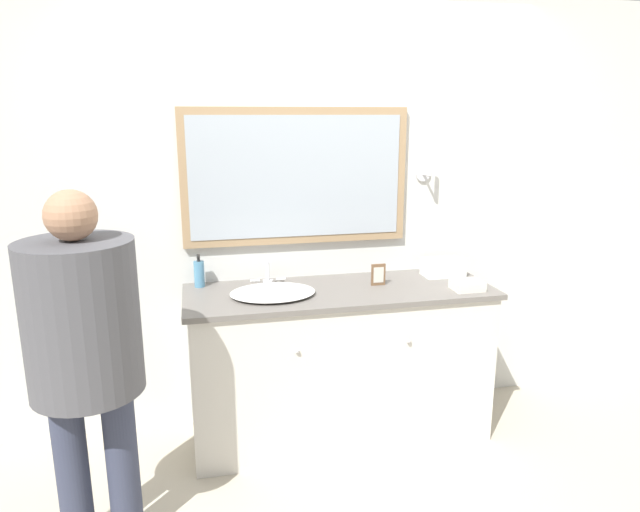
{
  "coord_description": "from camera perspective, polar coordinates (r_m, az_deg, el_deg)",
  "views": [
    {
      "loc": [
        -0.79,
        -2.67,
        1.87
      ],
      "look_at": [
        -0.12,
        0.32,
        1.1
      ],
      "focal_mm": 32.0,
      "sensor_mm": 36.0,
      "label": 1
    }
  ],
  "objects": [
    {
      "name": "ground_plane",
      "position": [
        3.35,
        3.33,
        -19.87
      ],
      "size": [
        14.0,
        14.0,
        0.0
      ],
      "primitive_type": "plane",
      "color": "#B2A893"
    },
    {
      "name": "wall_back",
      "position": [
        3.46,
        0.57,
        4.31
      ],
      "size": [
        8.0,
        0.18,
        2.55
      ],
      "color": "silver",
      "rests_on": "ground_plane"
    },
    {
      "name": "vanity_counter",
      "position": [
        3.4,
        1.95,
        -10.58
      ],
      "size": [
        1.75,
        0.62,
        0.9
      ],
      "color": "beige",
      "rests_on": "ground_plane"
    },
    {
      "name": "sink_basin",
      "position": [
        3.14,
        -4.76,
        -3.58
      ],
      "size": [
        0.47,
        0.42,
        0.17
      ],
      "color": "white",
      "rests_on": "vanity_counter"
    },
    {
      "name": "soap_bottle",
      "position": [
        3.33,
        -11.99,
        -1.72
      ],
      "size": [
        0.06,
        0.06,
        0.19
      ],
      "color": "teal",
      "rests_on": "vanity_counter"
    },
    {
      "name": "appliance_box",
      "position": [
        3.57,
        12.22,
        -1.13
      ],
      "size": [
        0.24,
        0.15,
        0.1
      ],
      "color": "white",
      "rests_on": "vanity_counter"
    },
    {
      "name": "picture_frame",
      "position": [
        3.31,
        5.85,
        -1.87
      ],
      "size": [
        0.08,
        0.01,
        0.13
      ],
      "color": "brown",
      "rests_on": "vanity_counter"
    },
    {
      "name": "hand_towel_near_sink",
      "position": [
        3.32,
        14.5,
        -2.85
      ],
      "size": [
        0.17,
        0.14,
        0.05
      ],
      "color": "silver",
      "rests_on": "vanity_counter"
    },
    {
      "name": "person",
      "position": [
        2.55,
        -22.53,
        -7.7
      ],
      "size": [
        0.46,
        0.46,
        1.59
      ],
      "color": "#33384C",
      "rests_on": "ground_plane"
    }
  ]
}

